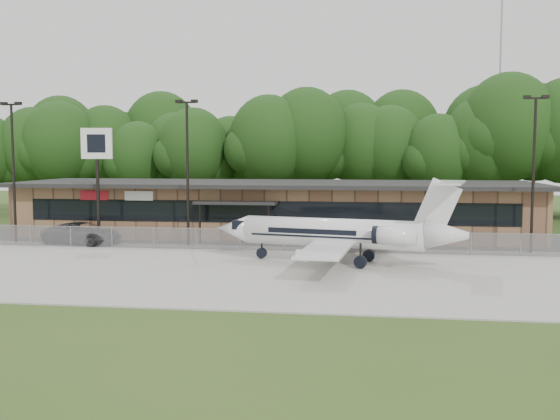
# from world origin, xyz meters

# --- Properties ---
(ground) EXTENTS (160.00, 160.00, 0.00)m
(ground) POSITION_xyz_m (0.00, 0.00, 0.00)
(ground) COLOR #2B4619
(ground) RESTS_ON ground
(apron) EXTENTS (64.00, 18.00, 0.08)m
(apron) POSITION_xyz_m (0.00, 8.00, 0.04)
(apron) COLOR #9E9B93
(apron) RESTS_ON ground
(parking_lot) EXTENTS (50.00, 9.00, 0.06)m
(parking_lot) POSITION_xyz_m (0.00, 19.50, 0.03)
(parking_lot) COLOR #383835
(parking_lot) RESTS_ON ground
(terminal) EXTENTS (41.00, 11.65, 4.30)m
(terminal) POSITION_xyz_m (-0.00, 23.94, 2.18)
(terminal) COLOR olive
(terminal) RESTS_ON ground
(fence) EXTENTS (46.00, 0.04, 1.52)m
(fence) POSITION_xyz_m (0.00, 15.00, 0.78)
(fence) COLOR gray
(fence) RESTS_ON ground
(treeline) EXTENTS (72.00, 12.00, 15.00)m
(treeline) POSITION_xyz_m (0.00, 42.00, 7.50)
(treeline) COLOR #1C3A12
(treeline) RESTS_ON ground
(radio_mast) EXTENTS (0.20, 0.20, 25.00)m
(radio_mast) POSITION_xyz_m (22.00, 48.00, 12.50)
(radio_mast) COLOR gray
(radio_mast) RESTS_ON ground
(light_pole_left) EXTENTS (1.55, 0.30, 10.23)m
(light_pole_left) POSITION_xyz_m (-18.00, 16.50, 5.98)
(light_pole_left) COLOR black
(light_pole_left) RESTS_ON ground
(light_pole_mid) EXTENTS (1.55, 0.30, 10.23)m
(light_pole_mid) POSITION_xyz_m (-5.00, 16.50, 5.98)
(light_pole_mid) COLOR black
(light_pole_mid) RESTS_ON ground
(light_pole_right) EXTENTS (1.55, 0.30, 10.23)m
(light_pole_right) POSITION_xyz_m (18.00, 16.50, 5.98)
(light_pole_right) COLOR black
(light_pole_right) RESTS_ON ground
(business_jet) EXTENTS (15.15, 13.61, 5.11)m
(business_jet) POSITION_xyz_m (5.96, 10.65, 1.83)
(business_jet) COLOR white
(business_jet) RESTS_ON ground
(suv) EXTENTS (6.17, 3.78, 1.60)m
(suv) POSITION_xyz_m (-12.88, 16.55, 0.80)
(suv) COLOR #2E2F31
(suv) RESTS_ON ground
(pole_sign) EXTENTS (2.20, 0.59, 8.35)m
(pole_sign) POSITION_xyz_m (-11.74, 16.80, 6.39)
(pole_sign) COLOR black
(pole_sign) RESTS_ON ground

